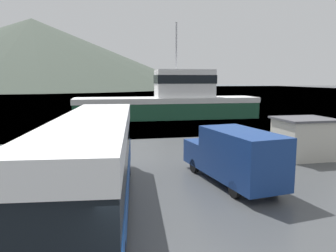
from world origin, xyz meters
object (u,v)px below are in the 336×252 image
(tour_bus, at_px, (94,159))
(delivery_van, at_px, (234,155))
(fishing_boat, at_px, (171,101))
(dock_kiosk, at_px, (303,138))

(tour_bus, relative_size, delivery_van, 1.93)
(fishing_boat, bearing_deg, tour_bus, 162.99)
(tour_bus, distance_m, delivery_van, 6.40)
(delivery_van, xyz_separation_m, fishing_boat, (2.76, 25.07, 0.81))
(delivery_van, height_order, dock_kiosk, delivery_van)
(fishing_boat, height_order, dock_kiosk, fishing_boat)
(delivery_van, bearing_deg, dock_kiosk, 23.36)
(delivery_van, distance_m, fishing_boat, 25.24)
(tour_bus, height_order, delivery_van, tour_bus)
(tour_bus, distance_m, dock_kiosk, 13.41)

